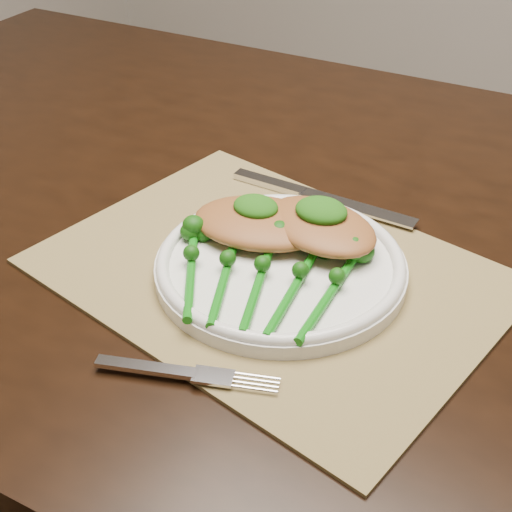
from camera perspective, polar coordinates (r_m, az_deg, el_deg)
The scene contains 10 objects.
dining_table at distance 1.07m, azimuth 2.46°, elevation -13.30°, with size 1.64×0.97×0.75m.
placemat at distance 0.71m, azimuth 1.19°, elevation -1.33°, with size 0.44×0.32×0.00m, color olive.
dinner_plate at distance 0.70m, azimuth 1.98°, elevation -0.68°, with size 0.25×0.25×0.02m.
knife at distance 0.83m, azimuth 3.86°, elevation 5.09°, with size 0.23×0.02×0.01m.
fork at distance 0.60m, azimuth -4.64°, elevation -9.45°, with size 0.15×0.07×0.00m.
chicken_fillet_left at distance 0.73m, azimuth 0.38°, elevation 2.68°, with size 0.14×0.10×0.03m, color #9D5E2D.
chicken_fillet_right at distance 0.72m, azimuth 5.14°, elevation 2.43°, with size 0.13×0.09×0.03m, color #9D5E2D.
pesto_dollop_left at distance 0.73m, azimuth -0.03°, elevation 3.98°, with size 0.05×0.04×0.02m, color #124509.
pesto_dollop_right at distance 0.72m, azimuth 5.25°, elevation 3.64°, with size 0.05×0.05×0.02m, color #124509.
broccolini_bundle at distance 0.66m, azimuth 0.16°, elevation -2.31°, with size 0.20×0.21×0.04m.
Camera 1 is at (0.28, -0.65, 1.18)m, focal length 50.00 mm.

